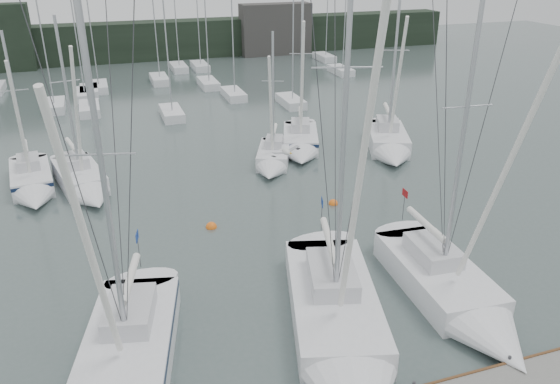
{
  "coord_description": "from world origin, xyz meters",
  "views": [
    {
      "loc": [
        -6.98,
        -16.21,
        14.41
      ],
      "look_at": [
        0.16,
        5.0,
        4.26
      ],
      "focal_mm": 35.0,
      "sensor_mm": 36.0,
      "label": 1
    }
  ],
  "objects_px": {
    "sailboat_near_center": "(343,343)",
    "buoy_a": "(211,227)",
    "sailboat_mid_c": "(272,161)",
    "sailboat_mid_b": "(85,185)",
    "sailboat_mid_e": "(390,146)",
    "sailboat_mid_a": "(32,185)",
    "buoy_b": "(333,204)",
    "sailboat_mid_d": "(301,145)",
    "sailboat_near_left": "(122,378)",
    "sailboat_near_right": "(461,302)"
  },
  "relations": [
    {
      "from": "sailboat_mid_c",
      "to": "sailboat_near_left",
      "type": "bearing_deg",
      "value": -99.21
    },
    {
      "from": "buoy_b",
      "to": "sailboat_mid_e",
      "type": "bearing_deg",
      "value": 41.62
    },
    {
      "from": "sailboat_mid_c",
      "to": "sailboat_mid_d",
      "type": "distance_m",
      "value": 3.86
    },
    {
      "from": "sailboat_mid_a",
      "to": "sailboat_mid_e",
      "type": "height_order",
      "value": "sailboat_mid_e"
    },
    {
      "from": "sailboat_near_center",
      "to": "sailboat_mid_a",
      "type": "bearing_deg",
      "value": 137.02
    },
    {
      "from": "sailboat_near_center",
      "to": "buoy_a",
      "type": "relative_size",
      "value": 28.74
    },
    {
      "from": "sailboat_mid_a",
      "to": "sailboat_near_right",
      "type": "bearing_deg",
      "value": -53.29
    },
    {
      "from": "sailboat_mid_a",
      "to": "sailboat_near_left",
      "type": "bearing_deg",
      "value": -84.32
    },
    {
      "from": "sailboat_mid_c",
      "to": "buoy_b",
      "type": "xyz_separation_m",
      "value": [
        1.71,
        -6.83,
        -0.51
      ]
    },
    {
      "from": "sailboat_mid_e",
      "to": "buoy_b",
      "type": "xyz_separation_m",
      "value": [
        -7.53,
        -6.69,
        -0.63
      ]
    },
    {
      "from": "sailboat_near_left",
      "to": "sailboat_mid_d",
      "type": "relative_size",
      "value": 1.18
    },
    {
      "from": "sailboat_mid_c",
      "to": "sailboat_mid_d",
      "type": "relative_size",
      "value": 0.82
    },
    {
      "from": "sailboat_near_left",
      "to": "buoy_a",
      "type": "relative_size",
      "value": 22.67
    },
    {
      "from": "sailboat_near_center",
      "to": "sailboat_mid_c",
      "type": "height_order",
      "value": "sailboat_near_center"
    },
    {
      "from": "sailboat_near_left",
      "to": "sailboat_near_right",
      "type": "xyz_separation_m",
      "value": [
        13.98,
        0.06,
        -0.06
      ]
    },
    {
      "from": "sailboat_mid_b",
      "to": "buoy_a",
      "type": "relative_size",
      "value": 18.37
    },
    {
      "from": "sailboat_near_left",
      "to": "sailboat_mid_d",
      "type": "height_order",
      "value": "sailboat_near_left"
    },
    {
      "from": "sailboat_mid_c",
      "to": "sailboat_mid_b",
      "type": "bearing_deg",
      "value": -156.17
    },
    {
      "from": "sailboat_near_center",
      "to": "sailboat_mid_a",
      "type": "relative_size",
      "value": 1.69
    },
    {
      "from": "sailboat_near_center",
      "to": "buoy_a",
      "type": "xyz_separation_m",
      "value": [
        -2.56,
        11.93,
        -0.61
      ]
    },
    {
      "from": "buoy_a",
      "to": "buoy_b",
      "type": "relative_size",
      "value": 1.08
    },
    {
      "from": "sailboat_near_left",
      "to": "sailboat_mid_b",
      "type": "xyz_separation_m",
      "value": [
        -1.08,
        18.32,
        -0.07
      ]
    },
    {
      "from": "sailboat_near_center",
      "to": "sailboat_mid_b",
      "type": "relative_size",
      "value": 1.56
    },
    {
      "from": "sailboat_near_center",
      "to": "sailboat_mid_d",
      "type": "height_order",
      "value": "sailboat_near_center"
    },
    {
      "from": "sailboat_mid_e",
      "to": "buoy_a",
      "type": "distance_m",
      "value": 16.9
    },
    {
      "from": "sailboat_near_center",
      "to": "sailboat_mid_c",
      "type": "relative_size",
      "value": 1.82
    },
    {
      "from": "sailboat_mid_c",
      "to": "sailboat_mid_e",
      "type": "bearing_deg",
      "value": 21.67
    },
    {
      "from": "sailboat_mid_a",
      "to": "buoy_a",
      "type": "distance_m",
      "value": 12.72
    },
    {
      "from": "sailboat_near_left",
      "to": "sailboat_mid_a",
      "type": "distance_m",
      "value": 19.78
    },
    {
      "from": "sailboat_mid_e",
      "to": "sailboat_mid_d",
      "type": "bearing_deg",
      "value": 179.59
    },
    {
      "from": "sailboat_mid_b",
      "to": "sailboat_mid_e",
      "type": "distance_m",
      "value": 21.83
    },
    {
      "from": "buoy_a",
      "to": "sailboat_mid_b",
      "type": "bearing_deg",
      "value": 132.67
    },
    {
      "from": "sailboat_near_left",
      "to": "sailboat_mid_b",
      "type": "height_order",
      "value": "sailboat_near_left"
    },
    {
      "from": "sailboat_near_left",
      "to": "sailboat_mid_c",
      "type": "distance_m",
      "value": 21.88
    },
    {
      "from": "sailboat_mid_d",
      "to": "buoy_a",
      "type": "xyz_separation_m",
      "value": [
        -9.03,
        -9.82,
        -0.6
      ]
    },
    {
      "from": "sailboat_near_left",
      "to": "sailboat_near_center",
      "type": "height_order",
      "value": "sailboat_near_center"
    },
    {
      "from": "sailboat_mid_e",
      "to": "buoy_a",
      "type": "xyz_separation_m",
      "value": [
        -15.23,
        -7.3,
        -0.63
      ]
    },
    {
      "from": "buoy_b",
      "to": "buoy_a",
      "type": "bearing_deg",
      "value": -175.46
    },
    {
      "from": "sailboat_mid_a",
      "to": "buoy_a",
      "type": "height_order",
      "value": "sailboat_mid_a"
    },
    {
      "from": "sailboat_near_right",
      "to": "sailboat_mid_c",
      "type": "distance_m",
      "value": 18.71
    },
    {
      "from": "buoy_a",
      "to": "buoy_b",
      "type": "xyz_separation_m",
      "value": [
        7.7,
        0.61,
        0.0
      ]
    },
    {
      "from": "sailboat_near_center",
      "to": "buoy_b",
      "type": "xyz_separation_m",
      "value": [
        5.15,
        12.54,
        -0.61
      ]
    },
    {
      "from": "sailboat_mid_a",
      "to": "buoy_b",
      "type": "distance_m",
      "value": 19.02
    },
    {
      "from": "sailboat_mid_b",
      "to": "sailboat_mid_e",
      "type": "relative_size",
      "value": 0.92
    },
    {
      "from": "sailboat_mid_c",
      "to": "sailboat_mid_e",
      "type": "relative_size",
      "value": 0.79
    },
    {
      "from": "sailboat_mid_e",
      "to": "buoy_b",
      "type": "bearing_deg",
      "value": -116.67
    },
    {
      "from": "sailboat_mid_c",
      "to": "sailboat_mid_d",
      "type": "xyz_separation_m",
      "value": [
        3.03,
        2.38,
        0.09
      ]
    },
    {
      "from": "buoy_b",
      "to": "sailboat_mid_d",
      "type": "bearing_deg",
      "value": 81.81
    },
    {
      "from": "sailboat_mid_a",
      "to": "sailboat_mid_d",
      "type": "distance_m",
      "value": 18.85
    },
    {
      "from": "buoy_a",
      "to": "buoy_b",
      "type": "height_order",
      "value": "buoy_a"
    }
  ]
}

